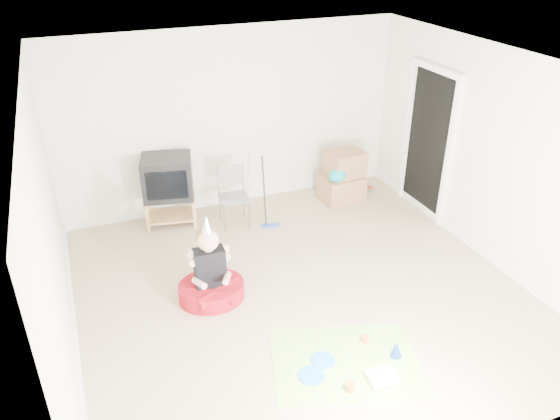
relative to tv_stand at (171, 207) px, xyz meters
name	(u,v)px	position (x,y,z in m)	size (l,w,h in m)	color
ground	(301,291)	(1.05, -2.16, -0.26)	(5.00, 5.00, 0.00)	tan
doorway_recess	(428,145)	(3.53, -0.96, 0.76)	(0.02, 0.90, 2.05)	black
tv_stand	(171,207)	(0.00, 0.00, 0.00)	(0.77, 0.56, 0.44)	#A57C4A
crt_tv	(167,177)	(0.00, 0.00, 0.46)	(0.66, 0.55, 0.57)	black
folding_chair	(234,198)	(0.82, -0.36, 0.16)	(0.42, 0.41, 0.86)	gray
cardboard_boxes	(343,178)	(2.58, -0.26, 0.11)	(0.65, 0.52, 0.78)	#A0704D
floor_mop	(270,210)	(1.26, -0.61, 0.00)	(0.25, 0.32, 0.96)	blue
book_pile	(362,187)	(3.05, -0.06, -0.23)	(0.26, 0.32, 0.06)	#25714B
seated_woman	(211,282)	(0.05, -1.90, -0.03)	(0.79, 0.79, 1.08)	maroon
party_mat	(345,361)	(0.99, -3.37, -0.26)	(1.44, 1.04, 0.01)	#F53393
birthday_cake	(382,378)	(1.19, -3.72, -0.22)	(0.29, 0.24, 0.14)	white
blue_plate_near	(323,360)	(0.79, -3.28, -0.25)	(0.24, 0.24, 0.01)	#1C80E4
blue_plate_far	(312,376)	(0.60, -3.42, -0.25)	(0.25, 0.25, 0.01)	#1C80E4
orange_cup_near	(365,339)	(1.30, -3.20, -0.22)	(0.07, 0.07, 0.08)	#D35F17
orange_cup_far	(350,387)	(0.85, -3.72, -0.21)	(0.08, 0.08, 0.09)	#D35F17
blue_party_hat	(396,349)	(1.49, -3.49, -0.17)	(0.12, 0.12, 0.18)	#1A40B9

